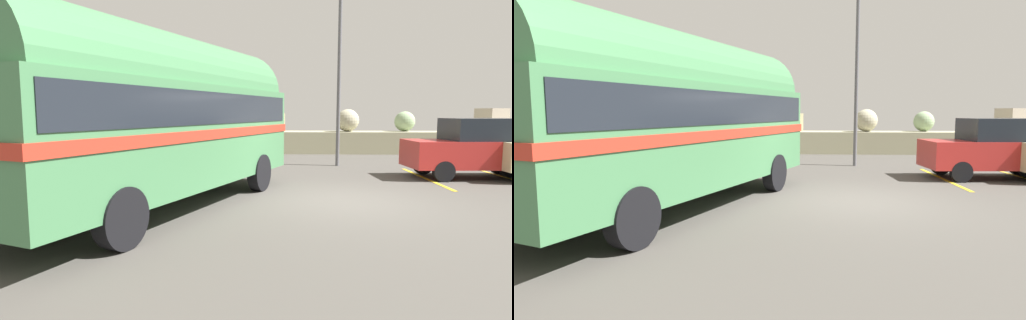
# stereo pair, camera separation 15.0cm
# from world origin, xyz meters

# --- Properties ---
(ground) EXTENTS (32.00, 26.00, 0.02)m
(ground) POSITION_xyz_m (0.00, 0.00, 0.01)
(ground) COLOR #47433E
(breakwater) EXTENTS (31.36, 2.55, 2.47)m
(breakwater) POSITION_xyz_m (-0.16, 11.79, 0.69)
(breakwater) COLOR #9B9878
(breakwater) RESTS_ON ground
(vintage_coach) EXTENTS (5.39, 8.86, 3.70)m
(vintage_coach) POSITION_xyz_m (-3.98, -0.77, 2.05)
(vintage_coach) COLOR black
(vintage_coach) RESTS_ON ground
(parked_car_nearest) EXTENTS (4.17, 1.89, 1.86)m
(parked_car_nearest) POSITION_xyz_m (4.70, 3.69, 0.97)
(parked_car_nearest) COLOR black
(parked_car_nearest) RESTS_ON ground
(lamp_post) EXTENTS (1.26, 0.39, 6.49)m
(lamp_post) POSITION_xyz_m (0.96, 6.58, 3.65)
(lamp_post) COLOR #5B5B60
(lamp_post) RESTS_ON ground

